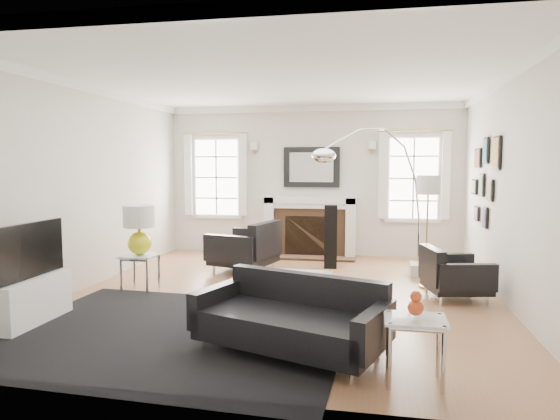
% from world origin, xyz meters
% --- Properties ---
extents(floor, '(6.00, 6.00, 0.00)m').
position_xyz_m(floor, '(0.00, 0.00, 0.00)').
color(floor, '#A57045').
rests_on(floor, ground).
extents(back_wall, '(5.50, 0.04, 2.80)m').
position_xyz_m(back_wall, '(0.00, 3.00, 1.40)').
color(back_wall, silver).
rests_on(back_wall, floor).
extents(front_wall, '(5.50, 0.04, 2.80)m').
position_xyz_m(front_wall, '(0.00, -3.00, 1.40)').
color(front_wall, silver).
rests_on(front_wall, floor).
extents(left_wall, '(0.04, 6.00, 2.80)m').
position_xyz_m(left_wall, '(-2.75, 0.00, 1.40)').
color(left_wall, silver).
rests_on(left_wall, floor).
extents(right_wall, '(0.04, 6.00, 2.80)m').
position_xyz_m(right_wall, '(2.75, 0.00, 1.40)').
color(right_wall, silver).
rests_on(right_wall, floor).
extents(ceiling, '(5.50, 6.00, 0.02)m').
position_xyz_m(ceiling, '(0.00, 0.00, 2.80)').
color(ceiling, white).
rests_on(ceiling, back_wall).
extents(crown_molding, '(5.50, 6.00, 0.12)m').
position_xyz_m(crown_molding, '(0.00, 0.00, 2.74)').
color(crown_molding, white).
rests_on(crown_molding, back_wall).
extents(fireplace, '(1.70, 0.69, 1.11)m').
position_xyz_m(fireplace, '(0.00, 2.79, 0.54)').
color(fireplace, white).
rests_on(fireplace, floor).
extents(mantel_mirror, '(1.05, 0.07, 0.75)m').
position_xyz_m(mantel_mirror, '(0.00, 2.95, 1.65)').
color(mantel_mirror, black).
rests_on(mantel_mirror, back_wall).
extents(window_left, '(1.24, 0.15, 1.62)m').
position_xyz_m(window_left, '(-1.85, 2.95, 1.46)').
color(window_left, white).
rests_on(window_left, back_wall).
extents(window_right, '(1.24, 0.15, 1.62)m').
position_xyz_m(window_right, '(1.85, 2.95, 1.46)').
color(window_right, white).
rests_on(window_right, back_wall).
extents(gallery_wall, '(0.04, 1.73, 1.29)m').
position_xyz_m(gallery_wall, '(2.72, 1.30, 1.53)').
color(gallery_wall, black).
rests_on(gallery_wall, right_wall).
extents(tv_unit, '(0.35, 1.00, 1.09)m').
position_xyz_m(tv_unit, '(-2.44, -1.70, 0.33)').
color(tv_unit, white).
rests_on(tv_unit, floor).
extents(area_rug, '(3.55, 3.00, 0.01)m').
position_xyz_m(area_rug, '(-0.81, -1.72, 0.01)').
color(area_rug, black).
rests_on(area_rug, floor).
extents(sofa, '(1.87, 1.30, 0.56)m').
position_xyz_m(sofa, '(0.45, -2.00, 0.30)').
color(sofa, black).
rests_on(sofa, floor).
extents(armchair_left, '(1.11, 1.18, 0.67)m').
position_xyz_m(armchair_left, '(-0.80, 1.22, 0.37)').
color(armchair_left, black).
rests_on(armchair_left, floor).
extents(armchair_right, '(0.87, 0.94, 0.55)m').
position_xyz_m(armchair_right, '(2.15, 0.17, 0.30)').
color(armchair_right, black).
rests_on(armchair_right, floor).
extents(coffee_table, '(0.80, 0.80, 0.36)m').
position_xyz_m(coffee_table, '(0.26, -0.46, 0.32)').
color(coffee_table, silver).
rests_on(coffee_table, floor).
extents(side_table_left, '(0.45, 0.45, 0.49)m').
position_xyz_m(side_table_left, '(-1.92, -0.19, 0.39)').
color(side_table_left, silver).
rests_on(side_table_left, floor).
extents(nesting_table, '(0.47, 0.40, 0.52)m').
position_xyz_m(nesting_table, '(1.49, -2.45, 0.40)').
color(nesting_table, silver).
rests_on(nesting_table, floor).
extents(gourd_lamp, '(0.42, 0.42, 0.67)m').
position_xyz_m(gourd_lamp, '(-1.92, -0.19, 0.88)').
color(gourd_lamp, yellow).
rests_on(gourd_lamp, side_table_left).
extents(orange_vase, '(0.12, 0.12, 0.20)m').
position_xyz_m(orange_vase, '(1.49, -2.45, 0.63)').
color(orange_vase, '#BE3F18').
rests_on(orange_vase, nesting_table).
extents(arc_floor_lamp, '(1.62, 1.50, 2.30)m').
position_xyz_m(arc_floor_lamp, '(1.16, 0.87, 1.24)').
color(arc_floor_lamp, silver).
rests_on(arc_floor_lamp, floor).
extents(stick_floor_lamp, '(0.31, 0.31, 1.55)m').
position_xyz_m(stick_floor_lamp, '(1.88, 0.71, 1.34)').
color(stick_floor_lamp, '#AA8E3B').
rests_on(stick_floor_lamp, floor).
extents(speaker_tower, '(0.22, 0.22, 1.04)m').
position_xyz_m(speaker_tower, '(0.47, 1.80, 0.52)').
color(speaker_tower, black).
rests_on(speaker_tower, floor).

